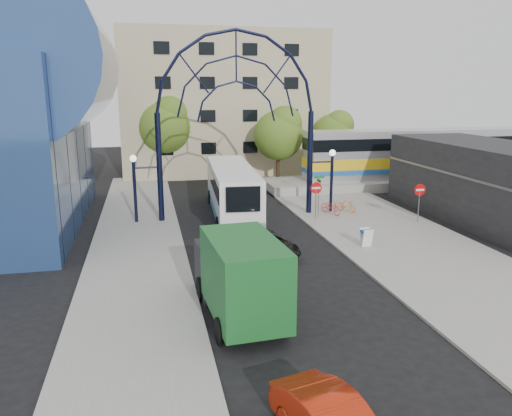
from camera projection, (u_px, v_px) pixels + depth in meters
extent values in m
plane|color=black|center=(300.00, 302.00, 20.18)|extent=(120.00, 120.00, 0.00)
cube|color=gray|center=(425.00, 256.00, 25.64)|extent=(8.00, 56.00, 0.12)
cube|color=gray|center=(137.00, 263.00, 24.50)|extent=(5.00, 50.00, 0.12)
cylinder|color=black|center=(160.00, 169.00, 31.62)|extent=(0.36, 0.36, 7.00)
cylinder|color=black|center=(310.00, 164.00, 33.71)|extent=(0.36, 0.36, 7.00)
cylinder|color=black|center=(135.00, 193.00, 31.63)|extent=(0.20, 0.20, 4.00)
cylinder|color=black|center=(331.00, 185.00, 34.40)|extent=(0.20, 0.20, 4.00)
sphere|color=white|center=(133.00, 158.00, 31.12)|extent=(0.44, 0.44, 0.44)
sphere|color=white|center=(332.00, 153.00, 33.89)|extent=(0.44, 0.44, 0.44)
cylinder|color=slate|center=(316.00, 203.00, 32.30)|extent=(0.06, 0.06, 2.20)
cylinder|color=red|center=(316.00, 188.00, 32.07)|extent=(0.80, 0.04, 0.80)
cube|color=white|center=(316.00, 188.00, 32.04)|extent=(0.55, 0.02, 0.12)
cylinder|color=slate|center=(419.00, 205.00, 31.70)|extent=(0.06, 0.06, 2.20)
cylinder|color=red|center=(420.00, 190.00, 31.47)|extent=(0.76, 0.04, 0.76)
cube|color=white|center=(420.00, 190.00, 31.44)|extent=(0.55, 0.02, 0.12)
cylinder|color=slate|center=(319.00, 196.00, 32.88)|extent=(0.05, 0.05, 2.80)
cube|color=#146626|center=(319.00, 177.00, 32.58)|extent=(0.70, 0.03, 0.18)
cube|color=#146626|center=(319.00, 181.00, 32.64)|extent=(0.03, 0.70, 0.18)
cube|color=white|center=(368.00, 238.00, 26.72)|extent=(0.55, 0.26, 0.99)
cube|color=white|center=(365.00, 237.00, 27.05)|extent=(0.55, 0.26, 0.99)
cube|color=#1E59A5|center=(367.00, 232.00, 26.81)|extent=(0.55, 0.42, 0.14)
cylinder|color=navy|center=(34.00, 62.00, 29.60)|extent=(9.00, 16.00, 9.00)
cube|color=black|center=(490.00, 182.00, 32.45)|extent=(6.00, 16.00, 5.00)
cube|color=tan|center=(220.00, 103.00, 52.23)|extent=(20.00, 12.00, 14.00)
cube|color=gray|center=(439.00, 180.00, 45.17)|extent=(32.00, 5.00, 0.80)
cube|color=#B7B7BC|center=(441.00, 153.00, 44.60)|extent=(25.00, 3.00, 4.20)
cube|color=gold|center=(440.00, 159.00, 44.74)|extent=(25.10, 3.05, 0.90)
cube|color=black|center=(442.00, 141.00, 44.37)|extent=(25.05, 3.05, 1.00)
cube|color=#1E59A5|center=(440.00, 167.00, 44.90)|extent=(25.10, 3.05, 0.35)
cylinder|color=#382314|center=(278.00, 169.00, 45.84)|extent=(0.36, 0.36, 2.52)
sphere|color=#3B6019|center=(278.00, 136.00, 45.13)|extent=(4.48, 4.48, 4.48)
sphere|color=#3B6019|center=(285.00, 123.00, 44.69)|extent=(3.08, 3.08, 3.08)
cylinder|color=#382314|center=(166.00, 164.00, 47.51)|extent=(0.36, 0.36, 2.88)
sphere|color=#3B6019|center=(164.00, 127.00, 46.69)|extent=(5.12, 5.12, 5.12)
sphere|color=#3B6019|center=(169.00, 113.00, 46.22)|extent=(3.52, 3.52, 3.52)
cylinder|color=#382314|center=(332.00, 165.00, 49.02)|extent=(0.36, 0.36, 2.34)
sphere|color=#3B6019|center=(333.00, 136.00, 48.36)|extent=(4.16, 4.16, 4.16)
sphere|color=#3B6019|center=(339.00, 125.00, 47.94)|extent=(2.86, 2.86, 2.86)
cube|color=white|center=(232.00, 189.00, 33.97)|extent=(3.43, 12.06, 3.00)
cube|color=#4F93B1|center=(232.00, 206.00, 34.26)|extent=(3.46, 12.06, 0.73)
cube|color=black|center=(232.00, 180.00, 33.83)|extent=(3.46, 11.83, 0.93)
cube|color=black|center=(243.00, 199.00, 28.04)|extent=(1.96, 0.27, 1.45)
cube|color=black|center=(224.00, 176.00, 39.69)|extent=(2.49, 0.35, 1.66)
cylinder|color=black|center=(210.00, 197.00, 37.64)|extent=(0.36, 1.01, 0.99)
cylinder|color=black|center=(244.00, 196.00, 38.02)|extent=(0.36, 1.01, 0.99)
cylinder|color=black|center=(219.00, 225.00, 29.85)|extent=(0.36, 1.01, 0.99)
cylinder|color=black|center=(261.00, 223.00, 30.23)|extent=(0.36, 1.01, 0.99)
cube|color=black|center=(226.00, 269.00, 20.80)|extent=(2.41, 2.50, 2.16)
cube|color=black|center=(220.00, 251.00, 21.80)|extent=(1.97, 0.22, 0.98)
cube|color=#175A24|center=(244.00, 276.00, 17.86)|extent=(2.64, 4.66, 2.75)
cylinder|color=black|center=(201.00, 288.00, 20.36)|extent=(0.32, 0.96, 0.94)
cylinder|color=black|center=(254.00, 283.00, 20.97)|extent=(0.32, 0.96, 0.94)
cylinder|color=black|center=(221.00, 331.00, 16.77)|extent=(0.32, 0.96, 0.94)
cylinder|color=black|center=(284.00, 322.00, 17.38)|extent=(0.32, 0.96, 0.94)
imported|color=black|center=(265.00, 243.00, 25.85)|extent=(3.42, 4.90, 1.24)
imported|color=#E93A2E|center=(331.00, 207.00, 33.93)|extent=(1.29, 2.03, 1.01)
imported|color=orange|center=(347.00, 205.00, 34.55)|extent=(1.13, 1.50, 0.90)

